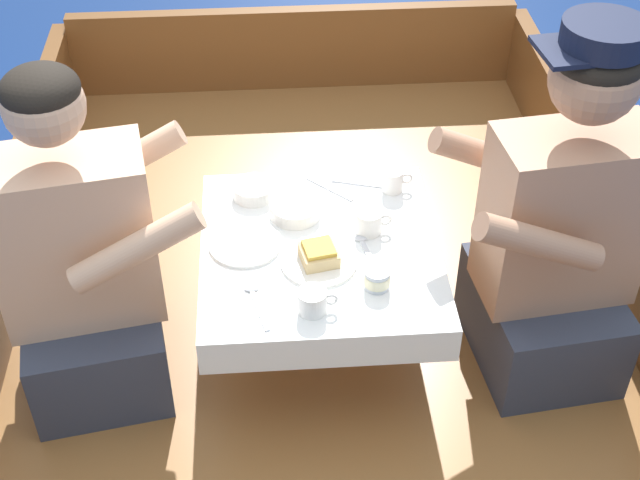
{
  "coord_description": "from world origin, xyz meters",
  "views": [
    {
      "loc": [
        -0.13,
        -1.75,
        2.28
      ],
      "look_at": [
        0.0,
        0.08,
        0.74
      ],
      "focal_mm": 50.0,
      "sensor_mm": 36.0,
      "label": 1
    }
  ],
  "objects": [
    {
      "name": "ground_plane",
      "position": [
        0.0,
        0.0,
        0.0
      ],
      "size": [
        60.0,
        60.0,
        0.0
      ],
      "primitive_type": "plane",
      "color": "navy"
    },
    {
      "name": "boat_deck",
      "position": [
        0.0,
        0.0,
        0.17
      ],
      "size": [
        1.94,
        3.24,
        0.34
      ],
      "primitive_type": "cube",
      "color": "brown",
      "rests_on": "ground_plane"
    },
    {
      "name": "bow_coaming",
      "position": [
        0.0,
        1.59,
        0.51
      ],
      "size": [
        1.82,
        0.06,
        0.35
      ],
      "primitive_type": "cube",
      "color": "brown",
      "rests_on": "boat_deck"
    },
    {
      "name": "cockpit_table",
      "position": [
        0.0,
        0.08,
        0.68
      ],
      "size": [
        0.64,
        0.69,
        0.38
      ],
      "color": "#B2B2B7",
      "rests_on": "boat_deck"
    },
    {
      "name": "person_port",
      "position": [
        -0.62,
        0.02,
        0.73
      ],
      "size": [
        0.57,
        0.51,
        0.98
      ],
      "rotation": [
        0.0,
        0.0,
        0.17
      ],
      "color": "#333847",
      "rests_on": "boat_deck"
    },
    {
      "name": "person_starboard",
      "position": [
        0.62,
        -0.0,
        0.77
      ],
      "size": [
        0.56,
        0.49,
        1.05
      ],
      "rotation": [
        0.0,
        0.0,
        3.26
      ],
      "color": "#333847",
      "rests_on": "boat_deck"
    },
    {
      "name": "plate_sandwich",
      "position": [
        -0.01,
        0.01,
        0.72
      ],
      "size": [
        0.2,
        0.2,
        0.01
      ],
      "color": "white",
      "rests_on": "cockpit_table"
    },
    {
      "name": "plate_bread",
      "position": [
        -0.2,
        0.09,
        0.72
      ],
      "size": [
        0.2,
        0.2,
        0.01
      ],
      "color": "white",
      "rests_on": "cockpit_table"
    },
    {
      "name": "sandwich",
      "position": [
        -0.01,
        0.01,
        0.75
      ],
      "size": [
        0.11,
        0.11,
        0.05
      ],
      "rotation": [
        0.0,
        0.0,
        0.2
      ],
      "color": "tan",
      "rests_on": "plate_sandwich"
    },
    {
      "name": "bowl_port_near",
      "position": [
        -0.06,
        0.21,
        0.74
      ],
      "size": [
        0.14,
        0.14,
        0.04
      ],
      "color": "white",
      "rests_on": "cockpit_table"
    },
    {
      "name": "bowl_starboard_near",
      "position": [
        -0.17,
        0.31,
        0.74
      ],
      "size": [
        0.12,
        0.12,
        0.04
      ],
      "color": "white",
      "rests_on": "cockpit_table"
    },
    {
      "name": "coffee_cup_port",
      "position": [
        -0.04,
        -0.17,
        0.75
      ],
      "size": [
        0.1,
        0.07,
        0.06
      ],
      "color": "white",
      "rests_on": "cockpit_table"
    },
    {
      "name": "coffee_cup_starboard",
      "position": [
        0.14,
        0.13,
        0.75
      ],
      "size": [
        0.1,
        0.07,
        0.07
      ],
      "color": "white",
      "rests_on": "cockpit_table"
    },
    {
      "name": "coffee_cup_center",
      "position": [
        0.23,
        0.31,
        0.75
      ],
      "size": [
        0.09,
        0.06,
        0.07
      ],
      "color": "white",
      "rests_on": "cockpit_table"
    },
    {
      "name": "tin_can",
      "position": [
        0.13,
        -0.1,
        0.75
      ],
      "size": [
        0.07,
        0.07,
        0.05
      ],
      "color": "silver",
      "rests_on": "cockpit_table"
    },
    {
      "name": "utensil_knife_port",
      "position": [
        0.05,
        0.33,
        0.72
      ],
      "size": [
        0.13,
        0.13,
        0.0
      ],
      "rotation": [
        0.0,
        0.0,
        2.37
      ],
      "color": "silver",
      "rests_on": "cockpit_table"
    },
    {
      "name": "utensil_spoon_center",
      "position": [
        -0.18,
        -0.12,
        0.72
      ],
      "size": [
        0.06,
        0.17,
        0.01
      ],
      "rotation": [
        0.0,
        0.0,
        1.82
      ],
      "color": "silver",
      "rests_on": "cockpit_table"
    },
    {
      "name": "utensil_knife_starboard",
      "position": [
        0.14,
        0.35,
        0.72
      ],
      "size": [
        0.17,
        0.06,
        0.0
      ],
      "rotation": [
        0.0,
        0.0,
        2.85
      ],
      "color": "silver",
      "rests_on": "cockpit_table"
    },
    {
      "name": "utensil_spoon_port",
      "position": [
        0.12,
        0.05,
        0.72
      ],
      "size": [
        0.06,
        0.17,
        0.01
      ],
      "rotation": [
        0.0,
        0.0,
        1.78
      ],
      "color": "silver",
      "rests_on": "cockpit_table"
    }
  ]
}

